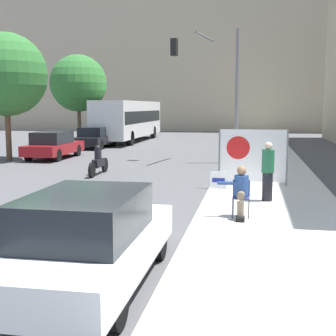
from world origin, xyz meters
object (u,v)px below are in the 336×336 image
object	(u,v)px
street_tree_midblock	(78,83)
city_bus_on_road	(129,118)
car_on_road_nearest	(53,145)
car_on_road_midblock	(95,137)
protest_banner	(252,156)
parked_car_curbside	(88,240)
traffic_light_pole	(214,73)
seated_protester	(240,190)
street_tree_near_curb	(6,75)
jogger_on_sidewalk	(268,171)
motorcycle_on_road	(98,162)

from	to	relation	value
street_tree_midblock	city_bus_on_road	bearing A→B (deg)	23.76
car_on_road_nearest	car_on_road_midblock	world-z (taller)	car_on_road_nearest
protest_banner	car_on_road_nearest	world-z (taller)	protest_banner
parked_car_curbside	car_on_road_midblock	world-z (taller)	parked_car_curbside
traffic_light_pole	car_on_road_midblock	world-z (taller)	traffic_light_pole
parked_car_curbside	street_tree_midblock	distance (m)	29.66
seated_protester	parked_car_curbside	world-z (taller)	parked_car_curbside
protest_banner	parked_car_curbside	world-z (taller)	protest_banner
city_bus_on_road	street_tree_near_curb	bearing A→B (deg)	-100.90
car_on_road_midblock	street_tree_near_curb	distance (m)	8.72
seated_protester	street_tree_near_curb	bearing A→B (deg)	149.23
jogger_on_sidewalk	protest_banner	distance (m)	2.68
traffic_light_pole	street_tree_near_curb	distance (m)	10.30
car_on_road_midblock	motorcycle_on_road	world-z (taller)	car_on_road_midblock
protest_banner	car_on_road_midblock	bearing A→B (deg)	126.24
traffic_light_pole	car_on_road_nearest	size ratio (longest dim) A/B	1.42
protest_banner	street_tree_near_curb	distance (m)	14.02
protest_banner	city_bus_on_road	distance (m)	22.17
car_on_road_midblock	city_bus_on_road	xyz separation A→B (m)	(0.73, 6.07, 1.10)
protest_banner	seated_protester	bearing A→B (deg)	-93.24
city_bus_on_road	street_tree_near_curb	size ratio (longest dim) A/B	1.93
protest_banner	car_on_road_midblock	size ratio (longest dim) A/B	0.51
traffic_light_pole	car_on_road_midblock	xyz separation A→B (m)	(-8.31, 6.56, -3.63)
city_bus_on_road	car_on_road_midblock	bearing A→B (deg)	-96.90
traffic_light_pole	motorcycle_on_road	distance (m)	7.62
seated_protester	car_on_road_nearest	size ratio (longest dim) A/B	0.28
seated_protester	protest_banner	world-z (taller)	protest_banner
street_tree_near_curb	car_on_road_nearest	bearing A→B (deg)	34.64
jogger_on_sidewalk	street_tree_near_curb	world-z (taller)	street_tree_near_curb
city_bus_on_road	seated_protester	bearing A→B (deg)	-69.56
jogger_on_sidewalk	street_tree_midblock	xyz separation A→B (m)	(-13.45, 21.11, 3.47)
motorcycle_on_road	jogger_on_sidewalk	bearing A→B (deg)	-37.11
car_on_road_nearest	car_on_road_midblock	distance (m)	6.44
traffic_light_pole	motorcycle_on_road	xyz separation A→B (m)	(-4.16, -5.11, -3.81)
street_tree_midblock	parked_car_curbside	bearing A→B (deg)	-68.92
seated_protester	jogger_on_sidewalk	size ratio (longest dim) A/B	0.74
parked_car_curbside	motorcycle_on_road	distance (m)	11.84
traffic_light_pole	car_on_road_midblock	distance (m)	11.20
parked_car_curbside	car_on_road_midblock	distance (m)	24.23
parked_car_curbside	street_tree_midblock	xyz separation A→B (m)	(-10.58, 27.46, 3.72)
city_bus_on_road	motorcycle_on_road	xyz separation A→B (m)	(3.41, -17.74, -1.28)
traffic_light_pole	city_bus_on_road	bearing A→B (deg)	120.96
car_on_road_nearest	motorcycle_on_road	bearing A→B (deg)	-51.03
car_on_road_midblock	street_tree_near_curb	xyz separation A→B (m)	(-1.92, -7.71, 3.59)
car_on_road_nearest	street_tree_midblock	distance (m)	11.89
car_on_road_nearest	motorcycle_on_road	xyz separation A→B (m)	(4.23, -5.23, -0.19)
traffic_light_pole	street_tree_midblock	size ratio (longest dim) A/B	0.94
protest_banner	street_tree_near_curb	world-z (taller)	street_tree_near_curb
seated_protester	motorcycle_on_road	xyz separation A→B (m)	(-5.81, 7.00, -0.28)
traffic_light_pole	street_tree_near_curb	bearing A→B (deg)	-173.59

